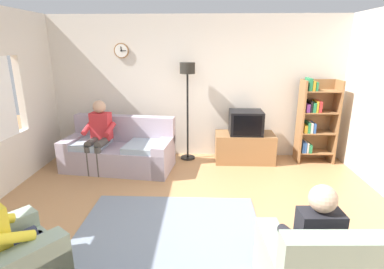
{
  "coord_description": "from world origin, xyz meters",
  "views": [
    {
      "loc": [
        0.13,
        -3.24,
        2.14
      ],
      "look_at": [
        -0.03,
        1.09,
        0.86
      ],
      "focal_mm": 28.21,
      "sensor_mm": 36.0,
      "label": 1
    }
  ],
  "objects_px": {
    "couch": "(120,151)",
    "tv_stand": "(244,147)",
    "person_in_right_armchair": "(313,237)",
    "person_on_couch": "(99,132)",
    "person_in_left_armchair": "(4,232)",
    "bookshelf": "(314,120)",
    "tv": "(246,122)",
    "floor_lamp": "(187,85)"
  },
  "relations": [
    {
      "from": "tv_stand",
      "to": "floor_lamp",
      "type": "xyz_separation_m",
      "value": [
        -1.09,
        0.1,
        1.17
      ]
    },
    {
      "from": "bookshelf",
      "to": "person_in_right_armchair",
      "type": "bearing_deg",
      "value": -108.96
    },
    {
      "from": "tv_stand",
      "to": "couch",
      "type": "bearing_deg",
      "value": -169.85
    },
    {
      "from": "tv_stand",
      "to": "person_in_left_armchair",
      "type": "bearing_deg",
      "value": -127.05
    },
    {
      "from": "floor_lamp",
      "to": "person_on_couch",
      "type": "xyz_separation_m",
      "value": [
        -1.51,
        -0.62,
        -0.75
      ]
    },
    {
      "from": "tv_stand",
      "to": "person_on_couch",
      "type": "xyz_separation_m",
      "value": [
        -2.6,
        -0.52,
        0.42
      ]
    },
    {
      "from": "couch",
      "to": "person_on_couch",
      "type": "distance_m",
      "value": 0.51
    },
    {
      "from": "tv",
      "to": "floor_lamp",
      "type": "height_order",
      "value": "floor_lamp"
    },
    {
      "from": "couch",
      "to": "bookshelf",
      "type": "relative_size",
      "value": 1.26
    },
    {
      "from": "person_in_right_armchair",
      "to": "tv_stand",
      "type": "bearing_deg",
      "value": 92.31
    },
    {
      "from": "person_on_couch",
      "to": "couch",
      "type": "bearing_deg",
      "value": 19.55
    },
    {
      "from": "tv_stand",
      "to": "bookshelf",
      "type": "xyz_separation_m",
      "value": [
        1.28,
        0.07,
        0.53
      ]
    },
    {
      "from": "couch",
      "to": "tv_stand",
      "type": "bearing_deg",
      "value": 10.15
    },
    {
      "from": "tv",
      "to": "person_on_couch",
      "type": "height_order",
      "value": "person_on_couch"
    },
    {
      "from": "person_on_couch",
      "to": "person_in_left_armchair",
      "type": "bearing_deg",
      "value": -87.76
    },
    {
      "from": "couch",
      "to": "person_in_left_armchair",
      "type": "xyz_separation_m",
      "value": [
        -0.2,
        -2.89,
        0.29
      ]
    },
    {
      "from": "tv",
      "to": "bookshelf",
      "type": "bearing_deg",
      "value": 4.29
    },
    {
      "from": "couch",
      "to": "person_on_couch",
      "type": "height_order",
      "value": "person_on_couch"
    },
    {
      "from": "couch",
      "to": "floor_lamp",
      "type": "relative_size",
      "value": 1.08
    },
    {
      "from": "tv_stand",
      "to": "person_on_couch",
      "type": "relative_size",
      "value": 0.89
    },
    {
      "from": "bookshelf",
      "to": "person_on_couch",
      "type": "bearing_deg",
      "value": -171.33
    },
    {
      "from": "person_in_right_armchair",
      "to": "bookshelf",
      "type": "bearing_deg",
      "value": 71.04
    },
    {
      "from": "tv",
      "to": "bookshelf",
      "type": "distance_m",
      "value": 1.29
    },
    {
      "from": "couch",
      "to": "tv_stand",
      "type": "height_order",
      "value": "couch"
    },
    {
      "from": "person_in_left_armchair",
      "to": "person_in_right_armchair",
      "type": "relative_size",
      "value": 1.0
    },
    {
      "from": "couch",
      "to": "tv_stand",
      "type": "xyz_separation_m",
      "value": [
        2.3,
        0.41,
        -0.04
      ]
    },
    {
      "from": "tv_stand",
      "to": "floor_lamp",
      "type": "height_order",
      "value": "floor_lamp"
    },
    {
      "from": "person_in_left_armchair",
      "to": "person_in_right_armchair",
      "type": "bearing_deg",
      "value": 0.54
    },
    {
      "from": "couch",
      "to": "person_in_left_armchair",
      "type": "bearing_deg",
      "value": -93.93
    },
    {
      "from": "floor_lamp",
      "to": "person_in_left_armchair",
      "type": "height_order",
      "value": "floor_lamp"
    },
    {
      "from": "tv",
      "to": "couch",
      "type": "bearing_deg",
      "value": -170.44
    },
    {
      "from": "couch",
      "to": "tv",
      "type": "bearing_deg",
      "value": 9.56
    },
    {
      "from": "couch",
      "to": "tv",
      "type": "relative_size",
      "value": 3.33
    },
    {
      "from": "tv_stand",
      "to": "person_on_couch",
      "type": "height_order",
      "value": "person_on_couch"
    },
    {
      "from": "tv",
      "to": "person_in_right_armchair",
      "type": "distance_m",
      "value": 3.26
    },
    {
      "from": "person_on_couch",
      "to": "person_in_right_armchair",
      "type": "height_order",
      "value": "person_on_couch"
    },
    {
      "from": "person_in_left_armchair",
      "to": "person_on_couch",
      "type": "bearing_deg",
      "value": 92.24
    },
    {
      "from": "couch",
      "to": "tv",
      "type": "xyz_separation_m",
      "value": [
        2.3,
        0.39,
        0.46
      ]
    },
    {
      "from": "person_in_left_armchair",
      "to": "person_in_right_armchair",
      "type": "xyz_separation_m",
      "value": [
        2.63,
        0.02,
        0.0
      ]
    },
    {
      "from": "couch",
      "to": "bookshelf",
      "type": "xyz_separation_m",
      "value": [
        3.58,
        0.48,
        0.5
      ]
    },
    {
      "from": "floor_lamp",
      "to": "person_in_right_armchair",
      "type": "xyz_separation_m",
      "value": [
        1.22,
        -3.38,
        -0.85
      ]
    },
    {
      "from": "tv",
      "to": "floor_lamp",
      "type": "xyz_separation_m",
      "value": [
        -1.09,
        0.12,
        0.68
      ]
    }
  ]
}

